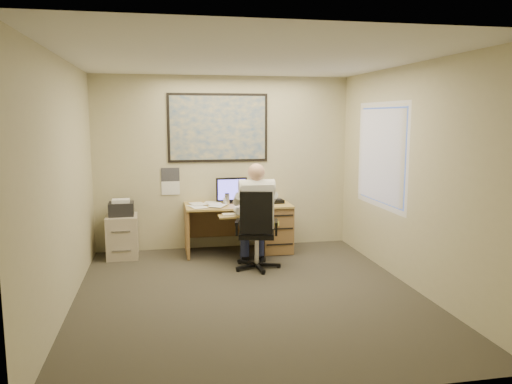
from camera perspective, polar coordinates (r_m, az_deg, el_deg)
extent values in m
cube|color=#353229|center=(5.99, -0.80, -11.62)|extent=(4.00, 4.50, 0.00)
cube|color=white|center=(5.66, -0.86, 15.00)|extent=(4.00, 4.50, 0.00)
cube|color=#C3BB93|center=(7.88, -3.69, 3.33)|extent=(4.00, 0.00, 2.70)
cube|color=#C3BB93|center=(3.50, 5.64, -3.27)|extent=(4.00, 0.00, 2.70)
cube|color=#C3BB93|center=(5.67, -21.14, 0.74)|extent=(0.00, 4.50, 2.70)
cube|color=#C3BB93|center=(6.33, 17.32, 1.68)|extent=(0.00, 4.50, 2.70)
cube|color=tan|center=(7.62, -2.08, -1.51)|extent=(1.60, 0.75, 0.03)
cube|color=#9B713F|center=(7.80, 2.13, -4.08)|extent=(0.45, 0.70, 0.70)
cube|color=#9B713F|center=(7.61, -7.89, -4.47)|extent=(0.04, 0.70, 0.70)
cube|color=#9B713F|center=(8.00, -2.45, -3.09)|extent=(1.55, 0.03, 0.55)
cylinder|color=black|center=(7.75, -2.83, -1.16)|extent=(0.19, 0.19, 0.02)
cube|color=black|center=(7.69, -2.82, 0.31)|extent=(0.48, 0.06, 0.36)
cube|color=#6158F1|center=(7.67, -2.79, 0.29)|extent=(0.43, 0.03, 0.31)
cube|color=tan|center=(7.18, -2.15, -2.74)|extent=(0.55, 0.30, 0.02)
cube|color=beige|center=(7.18, -2.15, -2.55)|extent=(0.43, 0.14, 0.02)
cube|color=black|center=(7.72, 2.29, -1.06)|extent=(0.24, 0.22, 0.05)
cylinder|color=silver|center=(7.55, -3.33, -0.86)|extent=(0.07, 0.07, 0.17)
cylinder|color=white|center=(7.61, -3.46, -1.03)|extent=(0.08, 0.08, 0.10)
cube|color=white|center=(7.56, -5.45, -1.42)|extent=(0.60, 0.56, 0.02)
cube|color=#1E4C93|center=(7.82, -4.35, 7.32)|extent=(1.56, 0.03, 1.06)
cube|color=white|center=(7.84, -9.75, 1.21)|extent=(0.28, 0.01, 0.42)
cube|color=#B8AA94|center=(7.70, -15.02, -4.90)|extent=(0.46, 0.55, 0.63)
cube|color=black|center=(7.61, -15.14, -1.88)|extent=(0.36, 0.32, 0.20)
cube|color=white|center=(7.57, -15.19, -0.99)|extent=(0.25, 0.20, 0.05)
cylinder|color=silver|center=(6.91, 0.08, -6.61)|extent=(0.06, 0.06, 0.41)
cube|color=black|center=(6.86, 0.08, -4.79)|extent=(0.56, 0.56, 0.07)
cube|color=black|center=(6.58, 0.90, -2.36)|extent=(0.43, 0.15, 0.56)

